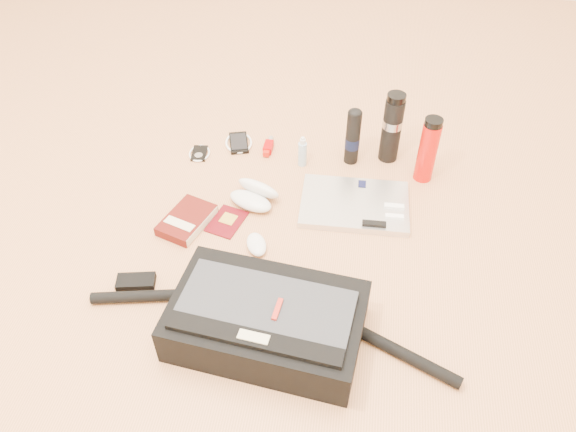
{
  "coord_description": "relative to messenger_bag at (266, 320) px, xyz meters",
  "views": [
    {
      "loc": [
        0.19,
        -1.13,
        1.25
      ],
      "look_at": [
        0.01,
        0.08,
        0.06
      ],
      "focal_mm": 35.0,
      "sensor_mm": 36.0,
      "label": 1
    }
  ],
  "objects": [
    {
      "name": "mouse",
      "position": [
        -0.08,
        0.3,
        -0.05
      ],
      "size": [
        0.09,
        0.11,
        0.03
      ],
      "rotation": [
        0.0,
        0.0,
        0.41
      ],
      "color": "silver",
      "rests_on": "ground"
    },
    {
      "name": "inhaler",
      "position": [
        -0.13,
        0.79,
        -0.05
      ],
      "size": [
        0.03,
        0.1,
        0.03
      ],
      "rotation": [
        0.0,
        0.0,
        -0.02
      ],
      "color": "#AF0002",
      "rests_on": "ground"
    },
    {
      "name": "laptop",
      "position": [
        0.2,
        0.53,
        -0.05
      ],
      "size": [
        0.35,
        0.25,
        0.03
      ],
      "rotation": [
        0.0,
        0.0,
        0.03
      ],
      "color": "silver",
      "rests_on": "ground"
    },
    {
      "name": "messenger_bag",
      "position": [
        0.0,
        0.0,
        0.0
      ],
      "size": [
        1.0,
        0.35,
        0.14
      ],
      "rotation": [
        0.0,
        0.0,
        -0.11
      ],
      "color": "black",
      "rests_on": "ground"
    },
    {
      "name": "spray_bottle",
      "position": [
        0.0,
        0.72,
        -0.01
      ],
      "size": [
        0.04,
        0.04,
        0.12
      ],
      "rotation": [
        0.0,
        0.0,
        -0.26
      ],
      "color": "#9BBFD9",
      "rests_on": "ground"
    },
    {
      "name": "ipod",
      "position": [
        -0.37,
        0.72,
        -0.06
      ],
      "size": [
        0.08,
        0.09,
        0.01
      ],
      "rotation": [
        0.0,
        0.0,
        0.11
      ],
      "color": "black",
      "rests_on": "ground"
    },
    {
      "name": "thermos_black",
      "position": [
        0.3,
        0.8,
        0.07
      ],
      "size": [
        0.07,
        0.07,
        0.26
      ],
      "rotation": [
        0.0,
        0.0,
        -0.01
      ],
      "color": "black",
      "rests_on": "ground"
    },
    {
      "name": "thermos_red",
      "position": [
        0.42,
        0.71,
        0.06
      ],
      "size": [
        0.08,
        0.08,
        0.24
      ],
      "rotation": [
        0.0,
        0.0,
        0.25
      ],
      "color": "red",
      "rests_on": "ground"
    },
    {
      "name": "passport",
      "position": [
        -0.2,
        0.4,
        -0.06
      ],
      "size": [
        0.13,
        0.15,
        0.01
      ],
      "rotation": [
        0.0,
        0.0,
        -0.27
      ],
      "color": "#50060D",
      "rests_on": "ground"
    },
    {
      "name": "phone",
      "position": [
        -0.25,
        0.8,
        -0.06
      ],
      "size": [
        0.12,
        0.14,
        0.01
      ],
      "rotation": [
        0.0,
        0.0,
        0.28
      ],
      "color": "black",
      "rests_on": "ground"
    },
    {
      "name": "aerosol_can",
      "position": [
        0.17,
        0.77,
        0.04
      ],
      "size": [
        0.06,
        0.06,
        0.21
      ],
      "rotation": [
        0.0,
        0.0,
        -0.27
      ],
      "color": "black",
      "rests_on": "ground"
    },
    {
      "name": "sunglasses_case",
      "position": [
        -0.13,
        0.5,
        -0.03
      ],
      "size": [
        0.19,
        0.17,
        0.09
      ],
      "rotation": [
        0.0,
        0.0,
        -0.39
      ],
      "color": "silver",
      "rests_on": "ground"
    },
    {
      "name": "ground",
      "position": [
        -0.01,
        0.31,
        -0.06
      ],
      "size": [
        4.0,
        4.0,
        0.0
      ],
      "primitive_type": "plane",
      "color": "tan",
      "rests_on": "ground"
    },
    {
      "name": "book",
      "position": [
        -0.32,
        0.37,
        -0.05
      ],
      "size": [
        0.17,
        0.21,
        0.03
      ],
      "rotation": [
        0.0,
        0.0,
        -0.33
      ],
      "color": "#480E0A",
      "rests_on": "ground"
    }
  ]
}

